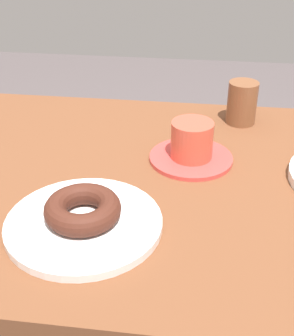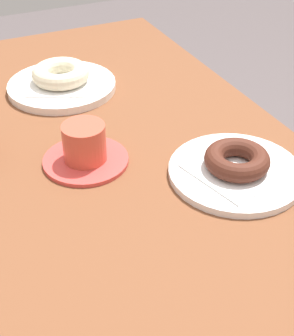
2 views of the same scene
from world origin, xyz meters
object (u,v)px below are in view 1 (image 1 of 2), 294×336
coffee_cup (192,145)px  sugar_jar (242,103)px  donut_chocolate_ring (83,209)px  plate_chocolate_ring (84,223)px

coffee_cup → sugar_jar: 0.19m
sugar_jar → donut_chocolate_ring: bearing=58.7°
plate_chocolate_ring → coffee_cup: coffee_cup is taller
donut_chocolate_ring → sugar_jar: size_ratio=1.25×
donut_chocolate_ring → plate_chocolate_ring: bearing=0.0°
coffee_cup → sugar_jar: sugar_jar is taller
coffee_cup → sugar_jar: (-0.09, -0.17, 0.01)m
coffee_cup → sugar_jar: size_ratio=1.71×
donut_chocolate_ring → coffee_cup: 0.25m
plate_chocolate_ring → coffee_cup: 0.25m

